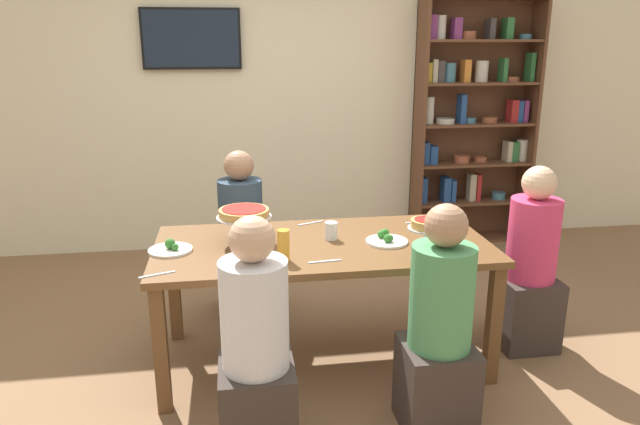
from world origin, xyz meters
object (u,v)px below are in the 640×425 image
Objects in this scene: diner_near_left at (256,357)px; cutlery_knife_far at (325,261)px; salad_plate_far_diner at (171,249)px; diner_near_right at (439,337)px; cutlery_fork_near at (311,223)px; diner_far_left at (242,245)px; bookshelf at (472,120)px; cutlery_fork_far at (157,275)px; cutlery_knife_near at (419,222)px; water_glass_clear_near at (331,231)px; diner_head_east at (530,272)px; beer_glass_amber_tall at (283,245)px; dining_table at (323,256)px; personal_pizza_stand at (427,230)px; deep_dish_pizza_stand at (244,215)px; television at (191,39)px; salad_plate_near_diner at (386,240)px.

cutlery_knife_far is at bearing -38.81° from diner_near_left.
diner_near_right is at bearing -28.84° from salad_plate_far_diner.
salad_plate_far_diner is at bearing 3.20° from cutlery_fork_near.
salad_plate_far_diner is (-0.40, -0.75, 0.26)m from diner_far_left.
bookshelf reaches higher than cutlery_fork_far.
cutlery_knife_near is at bearing 151.84° from cutlery_fork_near.
diner_head_east is at bearing -3.45° from water_glass_clear_near.
salad_plate_far_diner is at bearing -27.70° from diner_far_left.
bookshelf is 3.28m from salad_plate_far_diner.
bookshelf is 13.12× the size of beer_glass_amber_tall.
diner_head_east reaches higher than dining_table.
diner_far_left is 1.50m from personal_pizza_stand.
diner_near_right is 11.16× the size of water_glass_clear_near.
dining_table is at bearing 1.03° from salad_plate_far_diner.
deep_dish_pizza_stand reaches higher than cutlery_knife_far.
salad_plate_far_diner is at bearing 28.80° from diner_near_left.
personal_pizza_stand is at bearing -43.54° from water_glass_clear_near.
television is 2.94m from personal_pizza_stand.
cutlery_fork_near is (0.23, 0.62, -0.08)m from beer_glass_amber_tall.
salad_plate_far_diner is at bearing -91.60° from television.
personal_pizza_stand is 1.38m from cutlery_fork_far.
diner_near_right is at bearing -66.49° from television.
diner_near_left is at bearing -155.11° from personal_pizza_stand.
diner_near_right is at bearing 69.27° from cutlery_knife_near.
personal_pizza_stand reaches higher than dining_table.
deep_dish_pizza_stand is 1.73× the size of cutlery_fork_far.
beer_glass_amber_tall is 0.65m from cutlery_fork_far.
diner_near_right is 6.39× the size of cutlery_knife_near.
diner_head_east reaches higher than cutlery_knife_near.
salad_plate_near_diner is 0.47m from cutlery_knife_far.
cutlery_fork_far reaches higher than dining_table.
diner_near_left reaches higher than cutlery_knife_near.
diner_near_left is at bearing -61.20° from salad_plate_far_diner.
diner_far_left reaches higher than personal_pizza_stand.
cutlery_knife_near is at bearing -121.43° from bookshelf.
television is 4.57× the size of cutlery_fork_near.
cutlery_fork_near is at bearing -66.18° from television.
television is 4.87× the size of beer_glass_amber_tall.
deep_dish_pizza_stand is at bearing 22.60° from cutlery_fork_far.
television is 4.57× the size of cutlery_knife_near.
personal_pizza_stand is 0.75m from beer_glass_amber_tall.
diner_near_right is 0.56m from personal_pizza_stand.
personal_pizza_stand is at bearing -36.31° from dining_table.
cutlery_fork_near is (0.42, 0.32, -0.16)m from deep_dish_pizza_stand.
dining_table is 11.24× the size of beer_glass_amber_tall.
beer_glass_amber_tall is at bearing 171.53° from personal_pizza_stand.
water_glass_clear_near is at bearing 161.74° from salad_plate_near_diner.
television is 4.57× the size of cutlery_knife_far.
water_glass_clear_near is at bearing 36.33° from diner_far_left.
cutlery_knife_near is at bearing 24.07° from dining_table.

